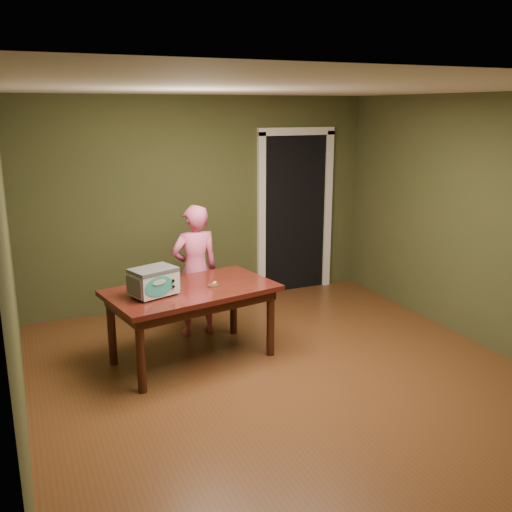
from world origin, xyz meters
The scene contains 8 objects.
floor centered at (0.00, 0.00, 0.00)m, with size 5.00×5.00×0.00m, color brown.
room_shell centered at (0.00, 0.00, 1.71)m, with size 4.52×5.02×2.61m.
doorway centered at (1.30, 2.78, 1.06)m, with size 1.10×0.66×2.25m.
dining_table centered at (-0.67, 0.82, 0.65)m, with size 1.74×1.19×0.75m.
toy_oven centered at (-1.06, 0.74, 0.89)m, with size 0.49×0.40×0.26m.
baking_pan centered at (-0.46, 0.77, 0.76)m, with size 0.10×0.10×0.02m.
spatula centered at (-0.44, 0.84, 0.75)m, with size 0.18×0.03×0.01m, color #F6D66B.
child centered at (-0.43, 1.48, 0.73)m, with size 0.53×0.35×1.45m, color #D95986.
Camera 1 is at (-2.18, -4.28, 2.45)m, focal length 40.00 mm.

